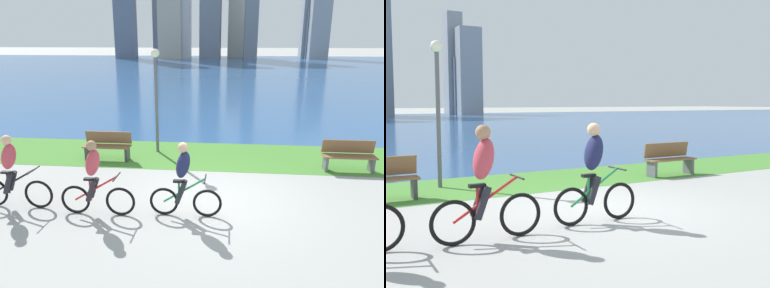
% 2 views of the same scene
% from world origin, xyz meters
% --- Properties ---
extents(ground_plane, '(300.00, 300.00, 0.00)m').
position_xyz_m(ground_plane, '(0.00, 0.00, 0.00)').
color(ground_plane, '#9E9E99').
extents(grass_strip_bayside, '(120.00, 2.97, 0.01)m').
position_xyz_m(grass_strip_bayside, '(0.00, 3.46, 0.00)').
color(grass_strip_bayside, '#478433').
rests_on(grass_strip_bayside, ground).
extents(cyclist_lead, '(1.59, 0.52, 1.68)m').
position_xyz_m(cyclist_lead, '(-0.60, -0.82, 0.84)').
color(cyclist_lead, black).
rests_on(cyclist_lead, ground).
extents(cyclist_trailing, '(1.67, 0.52, 1.70)m').
position_xyz_m(cyclist_trailing, '(-2.53, -0.95, 0.84)').
color(cyclist_trailing, black).
rests_on(cyclist_trailing, ground).
extents(bench_near_path, '(1.50, 0.47, 0.90)m').
position_xyz_m(bench_near_path, '(3.86, 2.49, 0.45)').
color(bench_near_path, brown).
rests_on(bench_near_path, ground).
extents(lamppost_tall, '(0.28, 0.28, 3.44)m').
position_xyz_m(lamppost_tall, '(-2.08, 3.75, 2.29)').
color(lamppost_tall, '#595960').
rests_on(lamppost_tall, ground).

